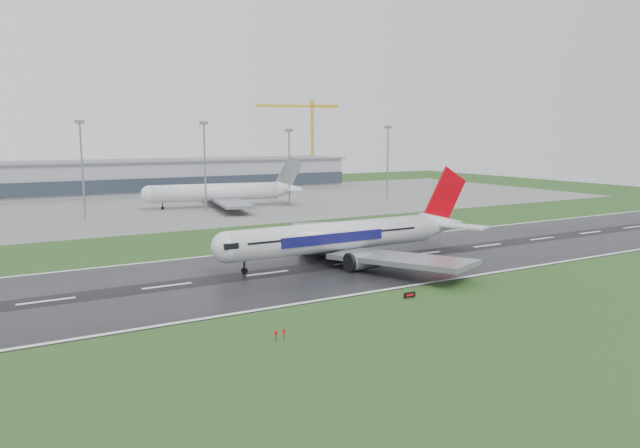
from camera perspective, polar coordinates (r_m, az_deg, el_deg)
ground at (r=115.88m, az=-5.19°, el=-4.89°), size 520.00×520.00×0.00m
runway at (r=115.87m, az=-5.19°, el=-4.86°), size 400.00×45.00×0.10m
apron at (r=233.98m, az=-17.94°, el=1.58°), size 400.00×130.00×0.08m
terminal at (r=292.12m, az=-20.42°, el=4.25°), size 240.00×36.00×15.00m
main_airliner at (r=126.13m, az=3.20°, el=0.66°), size 64.49×61.46×18.92m
parked_airliner at (r=225.43m, az=-9.60°, el=4.02°), size 72.48×68.86×18.67m
tower_crane at (r=345.50m, az=-0.75°, el=8.08°), size 46.63×18.40×47.54m
runway_sign at (r=99.31m, az=8.82°, el=-6.94°), size 2.29×0.84×1.04m
floodmast_2 at (r=204.73m, az=-22.35°, el=4.76°), size 0.64×0.64×31.06m
floodmast_3 at (r=213.90m, az=-11.25°, el=5.40°), size 0.64×0.64×31.22m
floodmast_4 at (r=226.92m, az=-3.05°, el=5.41°), size 0.64×0.64×28.72m
floodmast_5 at (r=251.50m, az=6.68°, el=5.86°), size 0.64×0.64×30.32m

